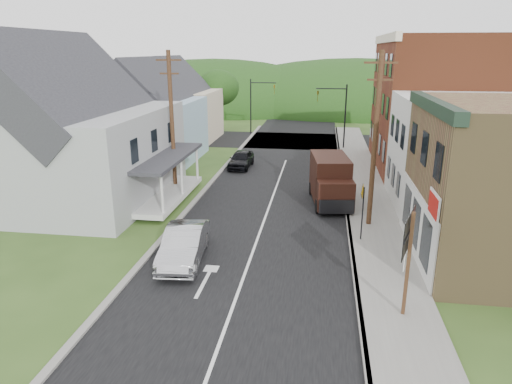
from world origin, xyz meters
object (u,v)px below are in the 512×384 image
at_px(warning_sign, 363,204).
at_px(silver_sedan, 184,245).
at_px(dark_sedan, 241,159).
at_px(delivery_van, 331,181).
at_px(route_sign_cluster, 408,249).

bearing_deg(warning_sign, silver_sedan, -142.53).
relative_size(dark_sedan, delivery_van, 0.75).
xyz_separation_m(dark_sedan, warning_sign, (8.35, -13.69, 1.28)).
distance_m(silver_sedan, route_sign_cluster, 9.57).
distance_m(silver_sedan, dark_sedan, 16.99).
xyz_separation_m(silver_sedan, delivery_van, (6.43, 9.05, 0.67)).
distance_m(delivery_van, warning_sign, 5.95).
bearing_deg(dark_sedan, warning_sign, -56.39).
bearing_deg(warning_sign, route_sign_cluster, -66.78).
xyz_separation_m(silver_sedan, route_sign_cluster, (8.83, -3.21, 1.83)).
bearing_deg(warning_sign, dark_sedan, 136.14).
height_order(delivery_van, route_sign_cluster, route_sign_cluster).
xyz_separation_m(delivery_van, route_sign_cluster, (2.39, -12.26, 1.15)).
bearing_deg(route_sign_cluster, dark_sedan, 133.09).
relative_size(delivery_van, warning_sign, 1.88).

